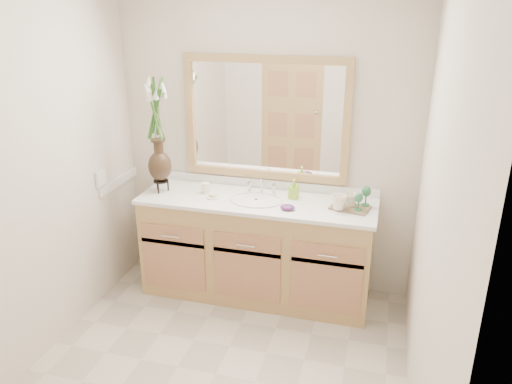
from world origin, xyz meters
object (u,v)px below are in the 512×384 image
(flower_vase, at_px, (156,117))
(tumbler, at_px, (205,188))
(tray, at_px, (350,208))
(soap_bottle, at_px, (294,190))

(flower_vase, relative_size, tumbler, 10.64)
(flower_vase, relative_size, tray, 3.20)
(tumbler, relative_size, tray, 0.30)
(soap_bottle, bearing_deg, flower_vase, -162.77)
(soap_bottle, distance_m, tray, 0.46)
(flower_vase, bearing_deg, soap_bottle, 6.78)
(tray, bearing_deg, flower_vase, -166.28)
(tumbler, distance_m, soap_bottle, 0.71)
(tumbler, bearing_deg, soap_bottle, 5.74)
(tumbler, xyz_separation_m, tray, (1.15, -0.02, -0.03))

